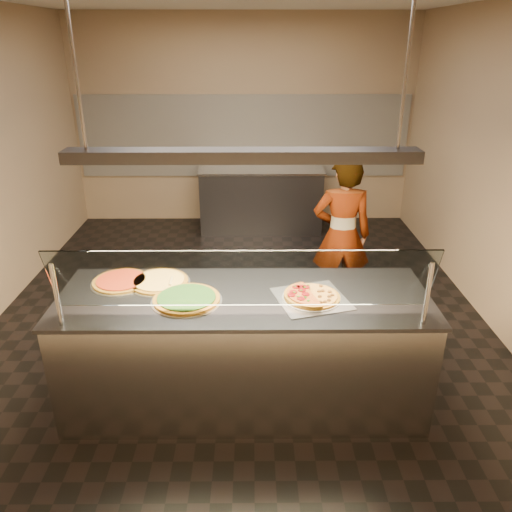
{
  "coord_description": "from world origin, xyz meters",
  "views": [
    {
      "loc": [
        0.13,
        -4.55,
        2.65
      ],
      "look_at": [
        0.16,
        -0.84,
        1.02
      ],
      "focal_mm": 35.0,
      "sensor_mm": 36.0,
      "label": 1
    }
  ],
  "objects_px": {
    "half_pizza_sausage": "(325,295)",
    "worker": "(342,235)",
    "heat_lamp_housing": "(242,156)",
    "pizza_tomato": "(121,281)",
    "half_pizza_pepperoni": "(298,294)",
    "sneeze_guard": "(243,280)",
    "pizza_cheese": "(159,281)",
    "prep_table": "(261,198)",
    "pizza_spinach": "(187,299)",
    "perforated_tray": "(311,298)",
    "serving_counter": "(244,349)",
    "pizza_spatula": "(175,284)"
  },
  "relations": [
    {
      "from": "half_pizza_sausage",
      "to": "worker",
      "type": "distance_m",
      "value": 1.6
    },
    {
      "from": "worker",
      "to": "heat_lamp_housing",
      "type": "xyz_separation_m",
      "value": [
        -0.97,
        -1.49,
        1.14
      ]
    },
    {
      "from": "pizza_tomato",
      "to": "half_pizza_pepperoni",
      "type": "bearing_deg",
      "value": -11.58
    },
    {
      "from": "sneeze_guard",
      "to": "pizza_cheese",
      "type": "xyz_separation_m",
      "value": [
        -0.65,
        0.55,
        -0.28
      ]
    },
    {
      "from": "pizza_cheese",
      "to": "heat_lamp_housing",
      "type": "distance_m",
      "value": 1.22
    },
    {
      "from": "sneeze_guard",
      "to": "prep_table",
      "type": "height_order",
      "value": "sneeze_guard"
    },
    {
      "from": "pizza_spinach",
      "to": "heat_lamp_housing",
      "type": "bearing_deg",
      "value": 10.71
    },
    {
      "from": "sneeze_guard",
      "to": "half_pizza_pepperoni",
      "type": "height_order",
      "value": "sneeze_guard"
    },
    {
      "from": "heat_lamp_housing",
      "to": "half_pizza_sausage",
      "type": "bearing_deg",
      "value": -5.67
    },
    {
      "from": "half_pizza_pepperoni",
      "to": "pizza_spinach",
      "type": "relative_size",
      "value": 0.86
    },
    {
      "from": "perforated_tray",
      "to": "pizza_tomato",
      "type": "bearing_deg",
      "value": 169.15
    },
    {
      "from": "pizza_tomato",
      "to": "prep_table",
      "type": "xyz_separation_m",
      "value": [
        1.13,
        3.68,
        -0.48
      ]
    },
    {
      "from": "half_pizza_pepperoni",
      "to": "half_pizza_sausage",
      "type": "distance_m",
      "value": 0.2
    },
    {
      "from": "pizza_spinach",
      "to": "pizza_cheese",
      "type": "bearing_deg",
      "value": 130.37
    },
    {
      "from": "sneeze_guard",
      "to": "half_pizza_pepperoni",
      "type": "distance_m",
      "value": 0.55
    },
    {
      "from": "serving_counter",
      "to": "pizza_cheese",
      "type": "distance_m",
      "value": 0.83
    },
    {
      "from": "half_pizza_pepperoni",
      "to": "pizza_tomato",
      "type": "bearing_deg",
      "value": 168.42
    },
    {
      "from": "pizza_cheese",
      "to": "pizza_spatula",
      "type": "height_order",
      "value": "pizza_spatula"
    },
    {
      "from": "perforated_tray",
      "to": "pizza_spinach",
      "type": "height_order",
      "value": "pizza_spinach"
    },
    {
      "from": "pizza_spinach",
      "to": "pizza_spatula",
      "type": "xyz_separation_m",
      "value": [
        -0.11,
        0.21,
        0.01
      ]
    },
    {
      "from": "heat_lamp_housing",
      "to": "pizza_spinach",
      "type": "bearing_deg",
      "value": -169.29
    },
    {
      "from": "prep_table",
      "to": "heat_lamp_housing",
      "type": "relative_size",
      "value": 0.78
    },
    {
      "from": "half_pizza_pepperoni",
      "to": "serving_counter",
      "type": "bearing_deg",
      "value": 171.9
    },
    {
      "from": "pizza_spinach",
      "to": "pizza_cheese",
      "type": "distance_m",
      "value": 0.38
    },
    {
      "from": "half_pizza_sausage",
      "to": "pizza_cheese",
      "type": "distance_m",
      "value": 1.26
    },
    {
      "from": "prep_table",
      "to": "sneeze_guard",
      "type": "bearing_deg",
      "value": -92.59
    },
    {
      "from": "pizza_spatula",
      "to": "half_pizza_sausage",
      "type": "bearing_deg",
      "value": -9.82
    },
    {
      "from": "pizza_cheese",
      "to": "worker",
      "type": "bearing_deg",
      "value": 38.36
    },
    {
      "from": "sneeze_guard",
      "to": "pizza_spatula",
      "type": "xyz_separation_m",
      "value": [
        -0.51,
        0.48,
        -0.27
      ]
    },
    {
      "from": "pizza_cheese",
      "to": "prep_table",
      "type": "relative_size",
      "value": 0.26
    },
    {
      "from": "half_pizza_sausage",
      "to": "pizza_spatula",
      "type": "height_order",
      "value": "half_pizza_sausage"
    },
    {
      "from": "pizza_spatula",
      "to": "heat_lamp_housing",
      "type": "height_order",
      "value": "heat_lamp_housing"
    },
    {
      "from": "half_pizza_pepperoni",
      "to": "pizza_cheese",
      "type": "xyz_separation_m",
      "value": [
        -1.04,
        0.27,
        -0.02
      ]
    },
    {
      "from": "serving_counter",
      "to": "pizza_spatula",
      "type": "distance_m",
      "value": 0.72
    },
    {
      "from": "pizza_cheese",
      "to": "prep_table",
      "type": "height_order",
      "value": "pizza_cheese"
    },
    {
      "from": "half_pizza_pepperoni",
      "to": "half_pizza_sausage",
      "type": "xyz_separation_m",
      "value": [
        0.2,
        -0.0,
        -0.01
      ]
    },
    {
      "from": "pizza_tomato",
      "to": "worker",
      "type": "bearing_deg",
      "value": 33.68
    },
    {
      "from": "perforated_tray",
      "to": "pizza_spatula",
      "type": "relative_size",
      "value": 2.52
    },
    {
      "from": "perforated_tray",
      "to": "pizza_spinach",
      "type": "relative_size",
      "value": 1.17
    },
    {
      "from": "half_pizza_pepperoni",
      "to": "heat_lamp_housing",
      "type": "bearing_deg",
      "value": 171.9
    },
    {
      "from": "half_pizza_pepperoni",
      "to": "pizza_spatula",
      "type": "xyz_separation_m",
      "value": [
        -0.9,
        0.19,
        -0.01
      ]
    },
    {
      "from": "prep_table",
      "to": "perforated_tray",
      "type": "bearing_deg",
      "value": -85.74
    },
    {
      "from": "perforated_tray",
      "to": "half_pizza_pepperoni",
      "type": "height_order",
      "value": "half_pizza_pepperoni"
    },
    {
      "from": "pizza_spinach",
      "to": "prep_table",
      "type": "relative_size",
      "value": 0.28
    },
    {
      "from": "sneeze_guard",
      "to": "pizza_tomato",
      "type": "distance_m",
      "value": 1.13
    },
    {
      "from": "pizza_tomato",
      "to": "pizza_spatula",
      "type": "bearing_deg",
      "value": -11.27
    },
    {
      "from": "pizza_cheese",
      "to": "pizza_spatula",
      "type": "xyz_separation_m",
      "value": [
        0.14,
        -0.08,
        0.01
      ]
    },
    {
      "from": "sneeze_guard",
      "to": "heat_lamp_housing",
      "type": "bearing_deg",
      "value": 90.0
    },
    {
      "from": "sneeze_guard",
      "to": "perforated_tray",
      "type": "xyz_separation_m",
      "value": [
        0.49,
        0.29,
        -0.29
      ]
    },
    {
      "from": "prep_table",
      "to": "worker",
      "type": "relative_size",
      "value": 1.1
    }
  ]
}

